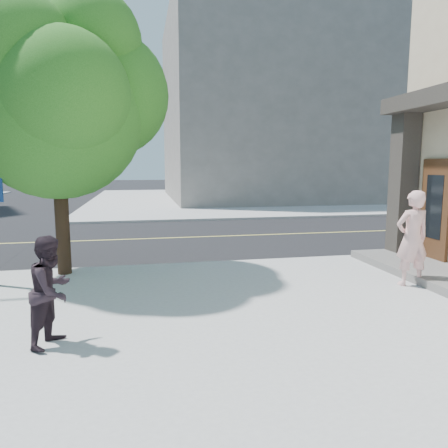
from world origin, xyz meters
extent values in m
plane|color=black|center=(0.00, 0.00, 0.00)|extent=(140.00, 140.00, 0.00)
cube|color=black|center=(0.00, 4.50, 0.01)|extent=(140.00, 9.00, 0.01)
cube|color=#ABABAB|center=(13.50, 21.50, 0.06)|extent=(29.00, 25.00, 0.12)
cube|color=slate|center=(9.20, -2.20, 0.21)|extent=(1.60, 4.00, 0.18)
cube|color=#35302B|center=(9.70, -0.50, 2.22)|extent=(0.55, 0.55, 4.20)
cube|color=#422614|center=(9.96, -1.50, 1.52)|extent=(0.10, 1.00, 2.60)
cube|color=slate|center=(14.00, 22.00, 7.12)|extent=(18.00, 16.00, 14.00)
imported|color=beige|center=(8.26, -3.01, 1.13)|extent=(0.74, 0.49, 2.02)
imported|color=black|center=(1.40, -4.65, 0.90)|extent=(0.85, 0.94, 1.57)
cylinder|color=black|center=(0.86, -0.54, 1.71)|extent=(0.32, 0.32, 3.17)
sphere|color=#307621|center=(0.86, -0.54, 3.82)|extent=(3.88, 3.88, 3.88)
sphere|color=#307621|center=(1.92, -0.01, 4.35)|extent=(3.00, 3.00, 3.00)
sphere|color=#307621|center=(-0.02, 0.17, 4.53)|extent=(2.82, 2.82, 2.82)
sphere|color=#307621|center=(1.21, -1.51, 4.09)|extent=(2.64, 2.64, 2.64)
sphere|color=#307621|center=(0.33, -1.24, 4.88)|extent=(2.47, 2.47, 2.47)
sphere|color=#307621|center=(1.65, -0.54, 5.41)|extent=(2.29, 2.29, 2.29)
camera|label=1|loc=(2.67, -10.66, 2.64)|focal=33.27mm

